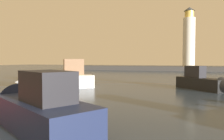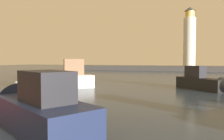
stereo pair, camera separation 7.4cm
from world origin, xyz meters
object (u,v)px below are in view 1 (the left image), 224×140
(lighthouse, at_px, (189,38))
(motorboat_0, at_px, (31,107))
(motorboat_1, at_px, (205,82))
(motorboat_2, at_px, (55,80))

(lighthouse, xyz_separation_m, motorboat_0, (-9.27, -60.87, -8.85))
(lighthouse, distance_m, motorboat_1, 45.39)
(motorboat_0, xyz_separation_m, motorboat_1, (9.64, 16.37, -0.07))
(motorboat_2, bearing_deg, motorboat_0, -62.40)
(lighthouse, distance_m, motorboat_2, 51.15)
(motorboat_0, height_order, motorboat_2, motorboat_2)
(motorboat_2, bearing_deg, motorboat_1, 11.11)
(motorboat_0, distance_m, motorboat_1, 19.00)
(motorboat_1, bearing_deg, lighthouse, 90.48)
(motorboat_1, bearing_deg, motorboat_2, -168.89)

